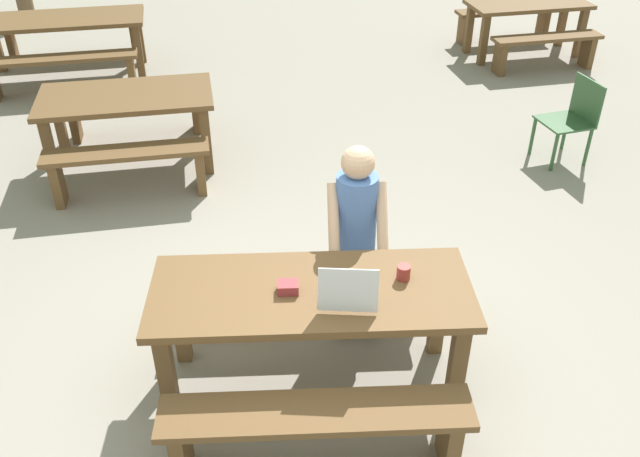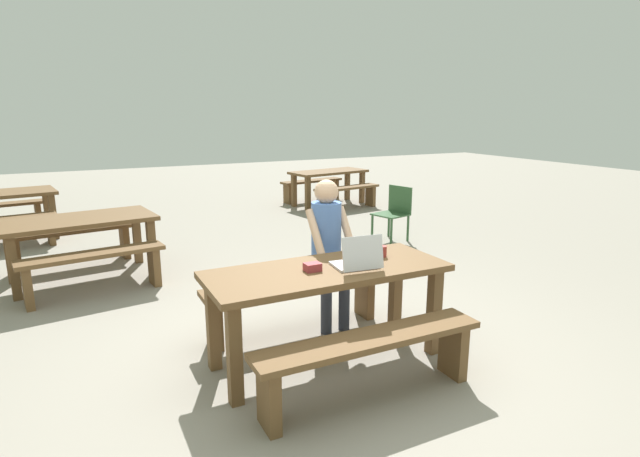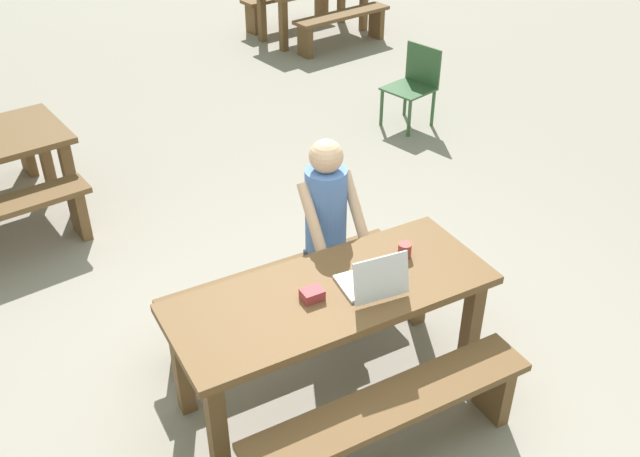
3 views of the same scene
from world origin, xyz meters
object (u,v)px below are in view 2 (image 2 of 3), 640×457
at_px(coffee_mug, 382,251).
at_px(plastic_chair, 394,212).
at_px(person_seated, 328,243).
at_px(picnic_table_mid, 80,228).
at_px(picnic_table_front, 327,283).
at_px(laptop, 358,260).
at_px(picnic_table_rear, 329,177).
at_px(small_pouch, 312,267).

xyz_separation_m(coffee_mug, plastic_chair, (2.11, 2.86, -0.37)).
height_order(person_seated, picnic_table_mid, person_seated).
relative_size(picnic_table_front, plastic_chair, 2.28).
relative_size(person_seated, plastic_chair, 1.65).
bearing_deg(laptop, coffee_mug, -145.82).
bearing_deg(picnic_table_rear, picnic_table_mid, -157.74).
bearing_deg(picnic_table_front, person_seated, 61.96).
bearing_deg(person_seated, coffee_mug, -66.25).
bearing_deg(coffee_mug, picnic_table_rear, 66.35).
bearing_deg(person_seated, picnic_table_mid, 128.71).
relative_size(small_pouch, person_seated, 0.09).
xyz_separation_m(picnic_table_front, laptop, (0.20, -0.11, 0.19)).
distance_m(picnic_table_front, picnic_table_rear, 6.76).
relative_size(person_seated, picnic_table_mid, 0.78).
bearing_deg(picnic_table_front, small_pouch, -173.85).
bearing_deg(picnic_table_front, laptop, -28.26).
distance_m(picnic_table_mid, picnic_table_rear, 5.62).
bearing_deg(picnic_table_rear, person_seated, -127.06).
height_order(picnic_table_front, laptop, laptop).
height_order(laptop, picnic_table_rear, laptop).
xyz_separation_m(laptop, small_pouch, (-0.33, 0.09, -0.03)).
bearing_deg(picnic_table_front, picnic_table_mid, 118.46).
distance_m(plastic_chair, picnic_table_rear, 3.09).
bearing_deg(picnic_table_mid, coffee_mug, -61.42).
distance_m(plastic_chair, picnic_table_mid, 4.30).
distance_m(person_seated, picnic_table_mid, 3.13).
xyz_separation_m(laptop, coffee_mug, (0.34, 0.18, -0.02)).
bearing_deg(small_pouch, coffee_mug, 7.45).
bearing_deg(picnic_table_mid, person_seated, -59.15).
height_order(picnic_table_front, picnic_table_rear, picnic_table_front).
xyz_separation_m(picnic_table_front, picnic_table_rear, (3.13, 5.99, -0.05)).
relative_size(plastic_chair, picnic_table_mid, 0.48).
xyz_separation_m(coffee_mug, picnic_table_mid, (-2.18, 2.96, -0.19)).
relative_size(laptop, coffee_mug, 3.95).
relative_size(coffee_mug, plastic_chair, 0.11).
bearing_deg(plastic_chair, person_seated, -59.56).
relative_size(picnic_table_front, picnic_table_rear, 1.10).
height_order(small_pouch, plastic_chair, small_pouch).
xyz_separation_m(small_pouch, plastic_chair, (2.79, 2.95, -0.36)).
xyz_separation_m(laptop, picnic_table_mid, (-1.85, 3.14, -0.21)).
xyz_separation_m(coffee_mug, person_seated, (-0.23, 0.52, -0.03)).
distance_m(laptop, picnic_table_mid, 3.65).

